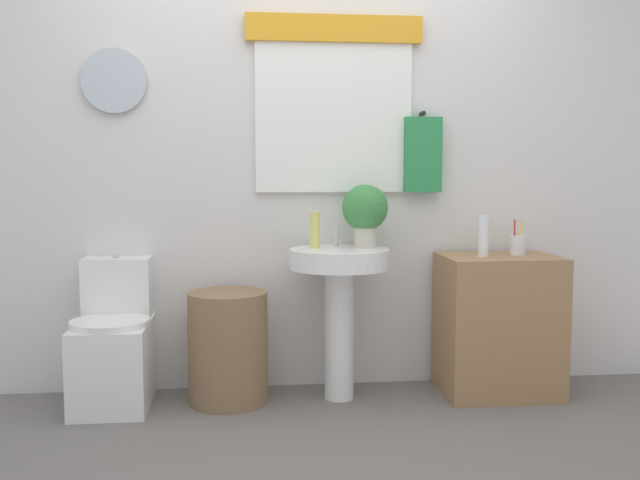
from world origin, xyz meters
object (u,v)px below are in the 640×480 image
pedestal_sink (339,287)px  potted_plant (365,210)px  toilet (114,348)px  soap_bottle (315,230)px  wooden_cabinet (498,325)px  lotion_bottle (484,236)px  laundry_hamper (228,347)px  toothbrush_cup (518,245)px

pedestal_sink → potted_plant: potted_plant is taller
toilet → soap_bottle: (1.01, 0.02, 0.58)m
wooden_cabinet → lotion_bottle: 0.49m
laundry_hamper → lotion_bottle: (1.30, -0.04, 0.56)m
lotion_bottle → toothbrush_cup: lotion_bottle is taller
pedestal_sink → wooden_cabinet: size_ratio=1.06×
toothbrush_cup → wooden_cabinet: bearing=-169.0°
laundry_hamper → pedestal_sink: pedestal_sink is taller
laundry_hamper → lotion_bottle: lotion_bottle is taller
wooden_cabinet → laundry_hamper: bearing=180.0°
potted_plant → toothbrush_cup: (0.81, -0.04, -0.18)m
toothbrush_cup → pedestal_sink: bearing=-178.8°
potted_plant → lotion_bottle: (0.60, -0.10, -0.13)m
toilet → pedestal_sink: (1.13, -0.03, 0.29)m
laundry_hamper → lotion_bottle: size_ratio=2.64×
soap_bottle → potted_plant: bearing=2.2°
pedestal_sink → wooden_cabinet: (0.84, 0.00, -0.22)m
wooden_cabinet → lotion_bottle: (-0.10, -0.04, 0.47)m
soap_bottle → toilet: bearing=-178.9°
laundry_hamper → toothbrush_cup: size_ratio=3.05×
potted_plant → soap_bottle: bearing=-177.8°
laundry_hamper → lotion_bottle: bearing=-1.8°
toilet → wooden_cabinet: size_ratio=1.02×
lotion_bottle → toothbrush_cup: size_ratio=1.15×
wooden_cabinet → soap_bottle: soap_bottle is taller
pedestal_sink → lotion_bottle: (0.74, -0.04, 0.26)m
laundry_hamper → potted_plant: bearing=4.9°
potted_plant → lotion_bottle: potted_plant is taller
laundry_hamper → potted_plant: (0.71, 0.06, 0.69)m
soap_bottle → potted_plant: 0.28m
laundry_hamper → pedestal_sink: size_ratio=0.73×
toilet → laundry_hamper: bearing=-3.0°
pedestal_sink → soap_bottle: size_ratio=4.13×
toothbrush_cup → potted_plant: bearing=177.2°
pedestal_sink → toothbrush_cup: bearing=1.2°
wooden_cabinet → soap_bottle: size_ratio=3.89×
laundry_hamper → toothbrush_cup: (1.51, 0.02, 0.50)m
soap_bottle → toothbrush_cup: 1.07m
laundry_hamper → toilet: bearing=177.0°
pedestal_sink → toothbrush_cup: size_ratio=4.19×
toilet → toothbrush_cup: 2.14m
soap_bottle → potted_plant: potted_plant is taller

